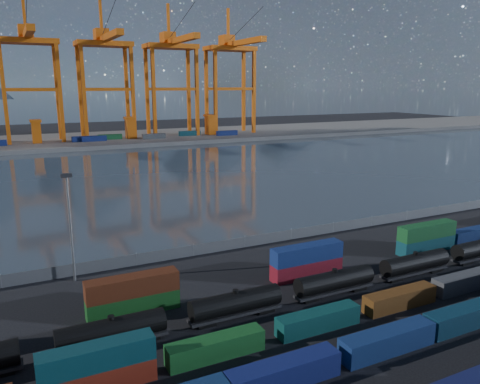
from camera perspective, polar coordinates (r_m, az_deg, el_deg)
name	(u,v)px	position (r m, az deg, el deg)	size (l,w,h in m)	color
ground	(341,312)	(64.71, 12.21, -14.08)	(700.00, 700.00, 0.00)	black
harbor_water	(139,176)	(156.78, -12.23, 1.92)	(700.00, 700.00, 0.00)	#2E3943
far_quay	(88,140)	(258.78, -18.03, 6.03)	(700.00, 70.00, 2.00)	#514F4C
distant_mountains	(33,22)	(1658.71, -23.93, 18.45)	(2470.00, 1100.00, 520.00)	#1E2630
container_row_south	(365,342)	(54.57, 15.04, -17.27)	(140.14, 2.46, 5.24)	#434748
container_row_mid	(301,323)	(58.14, 7.39, -15.60)	(140.61, 2.25, 4.79)	#3D3F42
container_row_north	(298,264)	(72.78, 7.04, -8.68)	(141.51, 2.42, 5.16)	#0F134E
tanker_string	(377,272)	(73.25, 16.30, -9.37)	(121.06, 2.70, 3.86)	black
waterfront_fence	(245,242)	(86.10, 0.59, -6.11)	(160.12, 0.12, 2.20)	#595B5E
yard_light_mast	(70,222)	(73.63, -20.00, -3.46)	(1.60, 0.40, 16.60)	slate
gantry_cranes	(68,54)	(249.88, -20.24, 15.45)	(202.35, 52.51, 71.11)	#C1520D
quay_containers	(69,140)	(242.82, -20.12, 6.01)	(172.58, 10.99, 2.60)	navy
straddle_carriers	(85,129)	(247.92, -18.37, 7.32)	(140.00, 7.00, 11.10)	#C1520D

